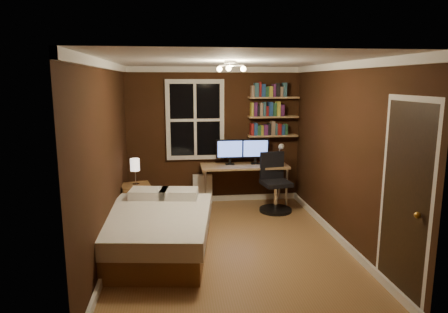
{
  "coord_description": "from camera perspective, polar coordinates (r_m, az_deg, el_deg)",
  "views": [
    {
      "loc": [
        -0.7,
        -5.2,
        2.25
      ],
      "look_at": [
        -0.02,
        0.45,
        1.17
      ],
      "focal_mm": 32.0,
      "sensor_mm": 36.0,
      "label": 1
    }
  ],
  "objects": [
    {
      "name": "window",
      "position": [
        7.31,
        -4.15,
        5.23
      ],
      "size": [
        1.06,
        0.06,
        1.46
      ],
      "primitive_type": "cube",
      "color": "silver",
      "rests_on": "wall_back"
    },
    {
      "name": "books_row_lower",
      "position": [
        7.45,
        6.98,
        3.97
      ],
      "size": [
        0.66,
        0.16,
        0.23
      ],
      "primitive_type": null,
      "color": "maroon",
      "rests_on": "bookshelf_lower"
    },
    {
      "name": "monitor_left",
      "position": [
        7.24,
        0.84,
        0.65
      ],
      "size": [
        0.5,
        0.12,
        0.46
      ],
      "primitive_type": null,
      "color": "black",
      "rests_on": "desk"
    },
    {
      "name": "bookshelf_lower",
      "position": [
        7.47,
        6.96,
        2.98
      ],
      "size": [
        0.92,
        0.22,
        0.03
      ],
      "primitive_type": "cube",
      "color": "#9A794B",
      "rests_on": "wall_back"
    },
    {
      "name": "wall_left",
      "position": [
        5.37,
        -16.42,
        -0.41
      ],
      "size": [
        0.04,
        4.2,
        2.5
      ],
      "primitive_type": "cube",
      "color": "black",
      "rests_on": "ground"
    },
    {
      "name": "desk",
      "position": [
        7.26,
        2.92,
        -1.69
      ],
      "size": [
        1.57,
        0.59,
        0.75
      ],
      "color": "#9A794B",
      "rests_on": "ground"
    },
    {
      "name": "nightstand",
      "position": [
        6.81,
        -12.4,
        -6.27
      ],
      "size": [
        0.54,
        0.54,
        0.57
      ],
      "primitive_type": "cube",
      "rotation": [
        0.0,
        0.0,
        0.21
      ],
      "color": "brown",
      "rests_on": "ground"
    },
    {
      "name": "desk_lamp",
      "position": [
        7.16,
        8.01,
        0.33
      ],
      "size": [
        0.14,
        0.32,
        0.44
      ],
      "primitive_type": null,
      "color": "silver",
      "rests_on": "desk"
    },
    {
      "name": "door",
      "position": [
        4.48,
        24.31,
        -6.08
      ],
      "size": [
        0.03,
        0.82,
        2.05
      ],
      "primitive_type": null,
      "color": "black",
      "rests_on": "ground"
    },
    {
      "name": "ceiling",
      "position": [
        5.26,
        0.78,
        13.49
      ],
      "size": [
        3.2,
        4.2,
        0.02
      ],
      "primitive_type": "cube",
      "color": "white",
      "rests_on": "wall_back"
    },
    {
      "name": "floor",
      "position": [
        5.71,
        0.71,
        -12.44
      ],
      "size": [
        4.2,
        4.2,
        0.0
      ],
      "primitive_type": "plane",
      "color": "olive",
      "rests_on": "ground"
    },
    {
      "name": "bedside_lamp",
      "position": [
        6.68,
        -12.57,
        -2.14
      ],
      "size": [
        0.15,
        0.15,
        0.44
      ],
      "primitive_type": null,
      "color": "white",
      "rests_on": "nightstand"
    },
    {
      "name": "ceiling_fixture",
      "position": [
        5.15,
        0.93,
        12.43
      ],
      "size": [
        0.44,
        0.44,
        0.18
      ],
      "primitive_type": null,
      "color": "beige",
      "rests_on": "ceiling"
    },
    {
      "name": "radiator",
      "position": [
        7.48,
        -3.09,
        -4.62
      ],
      "size": [
        0.36,
        0.12,
        0.54
      ],
      "primitive_type": "cube",
      "color": "silver",
      "rests_on": "ground"
    },
    {
      "name": "bookshelf_middle",
      "position": [
        7.43,
        7.02,
        5.66
      ],
      "size": [
        0.92,
        0.22,
        0.03
      ],
      "primitive_type": "cube",
      "color": "#9A794B",
      "rests_on": "wall_back"
    },
    {
      "name": "wall_right",
      "position": [
        5.78,
        16.68,
        0.33
      ],
      "size": [
        0.04,
        4.2,
        2.5
      ],
      "primitive_type": "cube",
      "color": "black",
      "rests_on": "ground"
    },
    {
      "name": "office_chair",
      "position": [
        7.05,
        7.27,
        -4.6
      ],
      "size": [
        0.56,
        0.56,
        1.02
      ],
      "rotation": [
        0.0,
        0.0,
        0.15
      ],
      "color": "black",
      "rests_on": "ground"
    },
    {
      "name": "books_row_upper",
      "position": [
        7.4,
        7.11,
        9.36
      ],
      "size": [
        0.6,
        0.16,
        0.23
      ],
      "primitive_type": null,
      "color": "#23532F",
      "rests_on": "bookshelf_upper"
    },
    {
      "name": "wall_back",
      "position": [
        7.4,
        -1.42,
        2.99
      ],
      "size": [
        3.2,
        0.04,
        2.5
      ],
      "primitive_type": "cube",
      "color": "black",
      "rests_on": "ground"
    },
    {
      "name": "books_row_middle",
      "position": [
        7.42,
        7.04,
        6.66
      ],
      "size": [
        0.6,
        0.16,
        0.23
      ],
      "primitive_type": null,
      "color": "navy",
      "rests_on": "bookshelf_middle"
    },
    {
      "name": "door_knob",
      "position": [
        4.23,
        25.91,
        -7.55
      ],
      "size": [
        0.06,
        0.06,
        0.06
      ],
      "primitive_type": "sphere",
      "color": "gold",
      "rests_on": "door"
    },
    {
      "name": "bed",
      "position": [
        5.49,
        -9.7,
        -10.41
      ],
      "size": [
        1.65,
        2.11,
        0.66
      ],
      "rotation": [
        0.0,
        0.0,
        -0.13
      ],
      "color": "brown",
      "rests_on": "ground"
    },
    {
      "name": "bookshelf_upper",
      "position": [
        7.41,
        7.08,
        8.35
      ],
      "size": [
        0.92,
        0.22,
        0.03
      ],
      "primitive_type": "cube",
      "color": "#9A794B",
      "rests_on": "wall_back"
    },
    {
      "name": "monitor_right",
      "position": [
        7.32,
        4.51,
        0.72
      ],
      "size": [
        0.5,
        0.12,
        0.46
      ],
      "primitive_type": null,
      "color": "black",
      "rests_on": "desk"
    }
  ]
}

